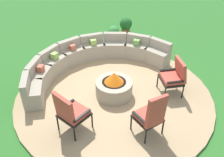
# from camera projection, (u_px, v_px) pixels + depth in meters

# --- Properties ---
(ground_plane) EXTENTS (24.00, 24.00, 0.00)m
(ground_plane) POSITION_uv_depth(u_px,v_px,m) (114.00, 96.00, 6.88)
(ground_plane) COLOR #2D6B28
(patio_circle) EXTENTS (5.18, 5.18, 0.06)m
(patio_circle) POSITION_uv_depth(u_px,v_px,m) (114.00, 95.00, 6.86)
(patio_circle) COLOR tan
(patio_circle) RESTS_ON ground_plane
(fire_pit) EXTENTS (0.96, 0.96, 0.70)m
(fire_pit) POSITION_uv_depth(u_px,v_px,m) (114.00, 86.00, 6.68)
(fire_pit) COLOR #9E937F
(fire_pit) RESTS_ON patio_circle
(curved_stone_bench) EXTENTS (4.38, 2.44, 0.76)m
(curved_stone_bench) POSITION_uv_depth(u_px,v_px,m) (90.00, 59.00, 7.71)
(curved_stone_bench) COLOR #9E937F
(curved_stone_bench) RESTS_ON patio_circle
(lounge_chair_front_left) EXTENTS (0.81, 0.83, 1.12)m
(lounge_chair_front_left) POSITION_uv_depth(u_px,v_px,m) (70.00, 112.00, 5.48)
(lounge_chair_front_left) COLOR black
(lounge_chair_front_left) RESTS_ON patio_circle
(lounge_chair_front_right) EXTENTS (0.68, 0.69, 1.15)m
(lounge_chair_front_right) POSITION_uv_depth(u_px,v_px,m) (151.00, 115.00, 5.38)
(lounge_chair_front_right) COLOR black
(lounge_chair_front_right) RESTS_ON patio_circle
(lounge_chair_back_left) EXTENTS (0.61, 0.66, 0.99)m
(lounge_chair_back_left) POSITION_uv_depth(u_px,v_px,m) (174.00, 76.00, 6.63)
(lounge_chair_back_left) COLOR black
(lounge_chair_back_left) RESTS_ON patio_circle
(potted_plant_1) EXTENTS (0.40, 0.40, 0.62)m
(potted_plant_1) POSITION_uv_depth(u_px,v_px,m) (114.00, 33.00, 9.22)
(potted_plant_1) COLOR brown
(potted_plant_1) RESTS_ON ground_plane
(potted_plant_2) EXTENTS (0.46, 0.46, 0.71)m
(potted_plant_2) POSITION_uv_depth(u_px,v_px,m) (126.00, 26.00, 9.64)
(potted_plant_2) COLOR brown
(potted_plant_2) RESTS_ON ground_plane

